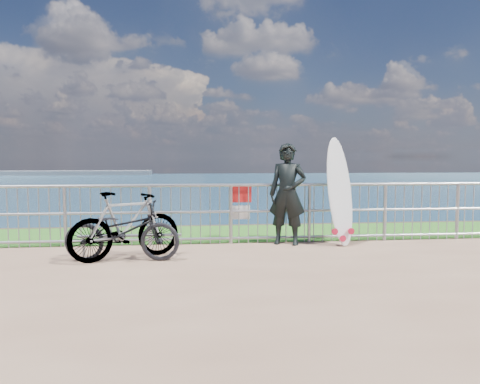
{
  "coord_description": "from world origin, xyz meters",
  "views": [
    {
      "loc": [
        -1.29,
        -7.05,
        1.63
      ],
      "look_at": [
        -0.37,
        1.2,
        1.0
      ],
      "focal_mm": 35.0,
      "sensor_mm": 36.0,
      "label": 1
    }
  ],
  "objects": [
    {
      "name": "seascape",
      "position": [
        -43.75,
        147.49,
        -4.03
      ],
      "size": [
        260.0,
        260.0,
        5.0
      ],
      "color": "brown",
      "rests_on": "ground"
    },
    {
      "name": "bike_rack",
      "position": [
        -2.26,
        0.74,
        0.29
      ],
      "size": [
        1.69,
        0.05,
        0.35
      ],
      "color": "#94979C",
      "rests_on": "ground"
    },
    {
      "name": "surfboard",
      "position": [
        1.48,
        1.25,
        0.92
      ],
      "size": [
        0.65,
        0.61,
        2.0
      ],
      "color": "white",
      "rests_on": "ground"
    },
    {
      "name": "bicycle_near",
      "position": [
        -2.32,
        0.33,
        0.47
      ],
      "size": [
        1.82,
        0.76,
        0.94
      ],
      "primitive_type": "imported",
      "rotation": [
        0.0,
        0.0,
        1.49
      ],
      "color": "black",
      "rests_on": "ground"
    },
    {
      "name": "railing",
      "position": [
        0.01,
        1.6,
        0.58
      ],
      "size": [
        10.06,
        0.1,
        1.13
      ],
      "color": "#94979C",
      "rests_on": "ground"
    },
    {
      "name": "bicycle_far",
      "position": [
        -2.28,
        0.43,
        0.54
      ],
      "size": [
        1.85,
        1.25,
        1.09
      ],
      "primitive_type": "imported",
      "rotation": [
        0.0,
        0.0,
        2.02
      ],
      "color": "black",
      "rests_on": "ground"
    },
    {
      "name": "grass_strip",
      "position": [
        0.0,
        2.7,
        0.01
      ],
      "size": [
        120.0,
        120.0,
        0.0
      ],
      "primitive_type": "plane",
      "color": "#296E1E",
      "rests_on": "ground"
    },
    {
      "name": "surfer",
      "position": [
        0.53,
        1.41,
        0.94
      ],
      "size": [
        0.81,
        0.68,
        1.88
      ],
      "primitive_type": "imported",
      "rotation": [
        0.0,
        0.0,
        -0.39
      ],
      "color": "black",
      "rests_on": "ground"
    }
  ]
}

